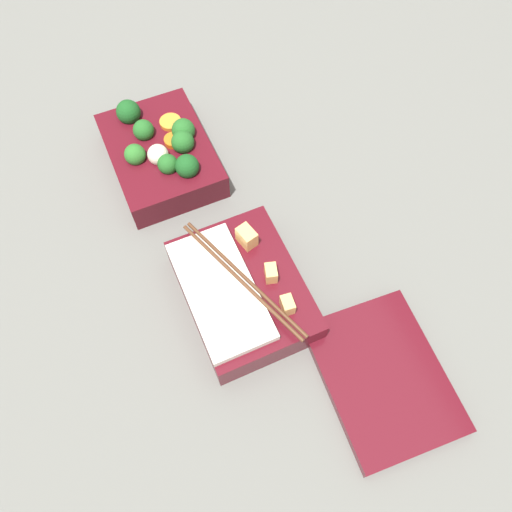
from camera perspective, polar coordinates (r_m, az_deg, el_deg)
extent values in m
plane|color=slate|center=(0.75, -6.84, 2.02)|extent=(3.00, 3.00, 0.00)
cube|color=#510F19|center=(0.82, -10.47, 11.33)|extent=(0.20, 0.15, 0.05)
sphere|color=#19511E|center=(0.75, -7.88, 10.14)|extent=(0.04, 0.04, 0.04)
sphere|color=#19511E|center=(0.84, -14.38, 15.66)|extent=(0.04, 0.04, 0.04)
sphere|color=#236023|center=(0.80, -8.31, 14.04)|extent=(0.04, 0.04, 0.04)
sphere|color=#236023|center=(0.76, -10.01, 10.32)|extent=(0.03, 0.03, 0.03)
sphere|color=#2D7028|center=(0.78, -13.66, 11.20)|extent=(0.03, 0.03, 0.03)
sphere|color=#236023|center=(0.78, -8.38, 12.77)|extent=(0.04, 0.04, 0.04)
sphere|color=#236023|center=(0.81, -12.73, 13.85)|extent=(0.03, 0.03, 0.03)
cylinder|color=orange|center=(0.82, -9.75, 14.85)|extent=(0.04, 0.04, 0.01)
cylinder|color=orange|center=(0.79, -9.41, 12.90)|extent=(0.04, 0.04, 0.01)
sphere|color=beige|center=(0.77, -11.14, 11.29)|extent=(0.03, 0.03, 0.03)
cube|color=#510F19|center=(0.68, -1.48, -4.01)|extent=(0.20, 0.15, 0.05)
cube|color=silver|center=(0.65, -4.12, -3.95)|extent=(0.18, 0.09, 0.01)
cube|color=#EAB266|center=(0.67, -1.07, 2.20)|extent=(0.03, 0.03, 0.03)
cube|color=#EAB266|center=(0.65, 1.71, -1.96)|extent=(0.02, 0.02, 0.02)
cube|color=#EAB266|center=(0.63, 3.61, -5.58)|extent=(0.02, 0.02, 0.02)
cylinder|color=#56331E|center=(0.64, -1.78, -2.81)|extent=(0.21, 0.08, 0.01)
cylinder|color=#56331E|center=(0.64, -1.33, -2.42)|extent=(0.21, 0.08, 0.01)
cube|color=#510F19|center=(0.68, 14.33, -13.22)|extent=(0.21, 0.16, 0.02)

